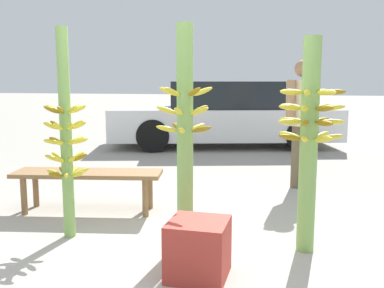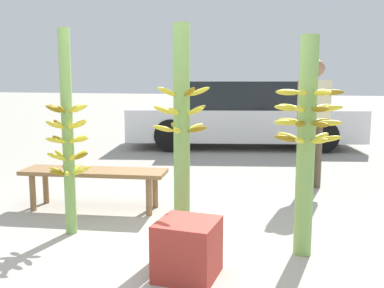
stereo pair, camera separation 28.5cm
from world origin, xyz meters
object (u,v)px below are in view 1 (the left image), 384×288
object	(u,v)px
banana_stalk_center	(185,134)
banana_stalk_right	(309,139)
produce_crate	(198,249)
market_bench	(88,177)
banana_stalk_left	(66,137)
vendor_person	(302,113)
parked_car	(226,115)

from	to	relation	value
banana_stalk_center	banana_stalk_right	world-z (taller)	banana_stalk_center
banana_stalk_center	produce_crate	distance (m)	0.92
banana_stalk_right	market_bench	bearing A→B (deg)	166.62
banana_stalk_center	banana_stalk_right	distance (m)	0.94
banana_stalk_left	market_bench	xyz separation A→B (m)	(-0.18, 0.68, -0.50)
banana_stalk_right	vendor_person	xyz separation A→B (m)	(-0.06, 2.12, 0.05)
banana_stalk_center	market_bench	distance (m)	1.44
produce_crate	parked_car	bearing A→B (deg)	98.23
banana_stalk_left	vendor_person	xyz separation A→B (m)	(1.88, 2.30, 0.07)
banana_stalk_left	parked_car	size ratio (longest dim) A/B	0.36
banana_stalk_left	banana_stalk_right	distance (m)	1.94
vendor_person	produce_crate	bearing A→B (deg)	16.30
banana_stalk_left	produce_crate	distance (m)	1.48
market_bench	parked_car	world-z (taller)	parked_car
banana_stalk_left	vendor_person	bearing A→B (deg)	50.75
market_bench	produce_crate	xyz separation A→B (m)	(1.42, -1.15, -0.16)
parked_car	banana_stalk_right	bearing A→B (deg)	-179.76
banana_stalk_center	market_bench	bearing A→B (deg)	152.65
banana_stalk_center	market_bench	world-z (taller)	banana_stalk_center
market_bench	vendor_person	bearing A→B (deg)	26.92
banana_stalk_left	market_bench	bearing A→B (deg)	105.03
banana_stalk_center	parked_car	xyz separation A→B (m)	(-0.63, 5.44, -0.26)
banana_stalk_center	market_bench	size ratio (longest dim) A/B	1.15
banana_stalk_center	produce_crate	bearing A→B (deg)	-66.16
vendor_person	parked_car	distance (m)	3.56
banana_stalk_right	produce_crate	size ratio (longest dim) A/B	4.21
banana_stalk_right	vendor_person	size ratio (longest dim) A/B	1.04
banana_stalk_center	produce_crate	size ratio (longest dim) A/B	4.49
banana_stalk_left	banana_stalk_right	size ratio (longest dim) A/B	1.06
vendor_person	market_bench	world-z (taller)	vendor_person
banana_stalk_right	produce_crate	xyz separation A→B (m)	(-0.70, -0.65, -0.68)
banana_stalk_right	parked_car	bearing A→B (deg)	106.33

